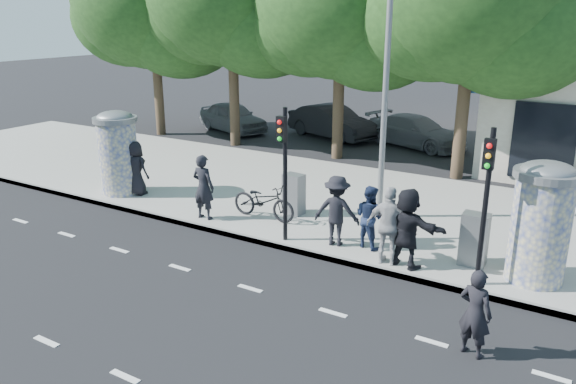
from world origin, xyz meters
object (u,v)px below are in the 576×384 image
Objects in this scene: cabinet_left at (294,194)px; traffic_pole_near at (284,161)px; ped_c at (369,217)px; car_left at (233,117)px; street_lamp at (387,49)px; bicycle at (264,201)px; ped_e at (390,226)px; ped_a at (136,168)px; ad_column_left at (118,151)px; ped_f at (407,228)px; ad_column_right at (541,220)px; man_road at (475,313)px; car_mid at (332,122)px; car_right at (416,131)px; cabinet_right at (474,239)px; ped_b at (203,187)px; traffic_pole_far at (486,192)px; ped_d at (337,211)px.

traffic_pole_near is at bearing -59.63° from cabinet_left.
car_left is (-11.79, 10.37, -0.21)m from ped_c.
street_lamp is 5.25m from bicycle.
bicycle is at bearing -18.23° from ped_e.
ad_column_left is at bearing 12.41° from ped_a.
cabinet_left is (-3.98, 1.74, -0.35)m from ped_f.
ad_column_right is at bearing -23.73° from street_lamp.
man_road is 0.35× the size of car_mid.
car_mid is 0.99× the size of car_right.
ped_c is at bearing -16.12° from ped_f.
ad_column_right is 0.33× the size of street_lamp.
street_lamp is (-4.40, 1.93, 3.26)m from ad_column_right.
ad_column_left is at bearing -8.32° from ped_e.
ped_c is at bearing -175.21° from cabinet_right.
cabinet_right reaches higher than bicycle.
ped_f reaches higher than ped_c.
traffic_pole_near is 0.42× the size of street_lamp.
ped_b is 0.93× the size of bicycle.
bicycle is 13.13m from car_left.
traffic_pole_far reaches higher than ped_a.
traffic_pole_near is at bearing -157.62° from car_right.
cabinet_right is (-0.83, 3.41, -0.04)m from man_road.
ped_f is at bearing -56.95° from street_lamp.
ped_d reaches higher than car_right.
ad_column_right is 1.43× the size of ped_e.
cabinet_right is at bearing -90.26° from bicycle.
ad_column_left is 1.54× the size of ped_a.
bicycle is at bearing -14.10° from man_road.
car_mid is at bearing -45.25° from ped_f.
ad_column_left is at bearing 15.07° from ped_c.
street_lamp is 1.71× the size of car_right.
traffic_pole_near reaches higher than car_left.
ped_d is at bearing -18.81° from ped_e.
ped_c is (8.60, 0.02, -0.60)m from ad_column_left.
ad_column_left is 11.75m from car_mid.
traffic_pole_near is at bearing -171.11° from ad_column_right.
car_left is at bearing -58.76° from ped_b.
traffic_pole_far is 1.82× the size of ped_f.
cabinet_left is (0.52, 0.78, 0.07)m from bicycle.
car_left reaches higher than cabinet_left.
ped_c is 0.34× the size of car_right.
traffic_pole_far is 2.11× the size of man_road.
cabinet_left is at bearing -6.95° from ped_c.
bicycle is at bearing -178.02° from ped_a.
ad_column_left is 11.10m from cabinet_right.
car_mid is (-6.12, 11.85, -0.28)m from ped_d.
car_left is at bearing -70.43° from ped_a.
ad_column_right reaches higher than ped_c.
ped_a reaches higher than car_left.
ped_f is 13.10m from car_right.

